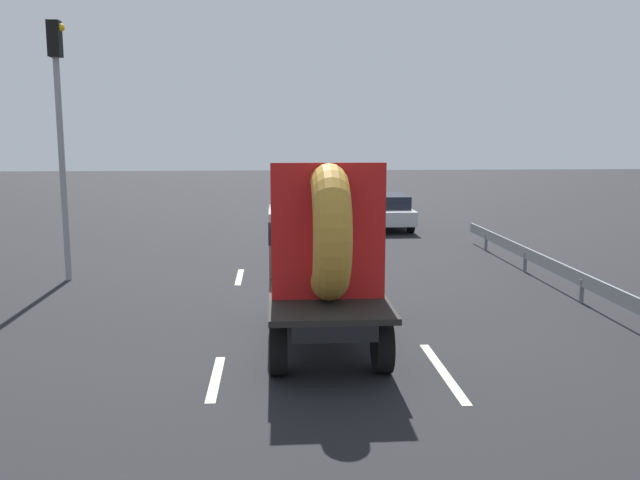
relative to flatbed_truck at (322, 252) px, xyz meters
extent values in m
plane|color=black|center=(-0.09, 0.17, -1.67)|extent=(120.00, 120.00, 0.00)
cylinder|color=black|center=(-0.85, 1.05, -1.21)|extent=(0.28, 0.93, 0.93)
cylinder|color=black|center=(0.85, 1.05, -1.21)|extent=(0.28, 0.93, 0.93)
cylinder|color=black|center=(-0.85, -1.91, -1.21)|extent=(0.28, 0.93, 0.93)
cylinder|color=black|center=(0.85, -1.91, -1.21)|extent=(0.28, 0.93, 0.93)
cube|color=black|center=(0.00, -0.41, -0.76)|extent=(1.30, 4.75, 0.25)
cube|color=#4C5156|center=(0.00, 1.05, 0.04)|extent=(2.00, 1.81, 1.35)
cube|color=black|center=(0.00, 1.00, 0.33)|extent=(2.02, 1.72, 0.44)
cube|color=black|center=(0.00, -1.32, -0.59)|extent=(2.00, 2.93, 0.10)
cube|color=black|center=(0.00, 0.09, 0.01)|extent=(1.80, 0.08, 1.10)
torus|color=#B7842D|center=(0.00, -1.47, 0.60)|extent=(0.61, 2.28, 2.28)
cube|color=red|center=(0.00, -1.47, 0.60)|extent=(1.90, 0.03, 2.28)
cylinder|color=black|center=(2.92, 16.45, -1.35)|extent=(0.23, 0.66, 0.66)
cylinder|color=black|center=(4.52, 16.45, -1.35)|extent=(0.23, 0.66, 0.66)
cylinder|color=black|center=(2.92, 13.69, -1.35)|extent=(0.23, 0.66, 0.66)
cylinder|color=black|center=(4.52, 13.69, -1.35)|extent=(0.23, 0.66, 0.66)
cube|color=silver|center=(3.72, 15.07, -1.06)|extent=(1.85, 4.31, 0.56)
cube|color=black|center=(3.72, 14.97, -0.53)|extent=(1.66, 2.41, 0.51)
cylinder|color=gray|center=(-6.41, 5.67, 1.23)|extent=(0.16, 0.16, 5.82)
cube|color=black|center=(-6.41, 5.67, 4.59)|extent=(0.30, 0.36, 0.90)
sphere|color=yellow|center=(-6.24, 5.67, 4.87)|extent=(0.20, 0.20, 0.20)
cube|color=gray|center=(6.20, 4.08, -1.12)|extent=(0.06, 14.21, 0.32)
cylinder|color=slate|center=(6.20, 2.30, -1.40)|extent=(0.10, 0.10, 0.55)
cylinder|color=slate|center=(6.20, 5.85, -1.40)|extent=(0.10, 0.10, 0.55)
cylinder|color=slate|center=(6.20, 9.40, -1.40)|extent=(0.10, 0.10, 0.55)
cube|color=beige|center=(-1.86, -2.03, -1.67)|extent=(0.16, 2.05, 0.01)
cube|color=beige|center=(-1.86, 5.71, -1.67)|extent=(0.16, 2.05, 0.01)
cube|color=beige|center=(1.86, -1.98, -1.67)|extent=(0.16, 2.84, 0.01)
cube|color=beige|center=(1.86, 5.87, -1.67)|extent=(0.16, 2.89, 0.01)
camera|label=1|loc=(-0.90, -12.44, 2.20)|focal=37.80mm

